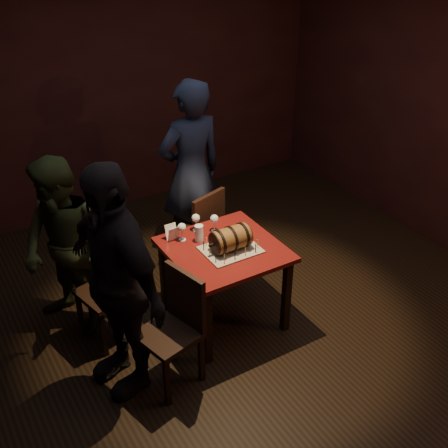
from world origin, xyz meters
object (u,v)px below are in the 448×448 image
object	(u,v)px
chair_left_rear	(114,282)
wine_glass_left	(182,228)
pint_of_ale	(199,234)
person_left_rear	(64,250)
chair_left_front	(176,322)
wine_glass_mid	(196,219)
person_left_front	(115,281)
pub_table	(224,259)
person_back	(191,173)
wine_glass_right	(214,219)
barrel_cake	(231,239)
chair_back	(201,230)

from	to	relation	value
chair_left_rear	wine_glass_left	bearing A→B (deg)	-4.70
wine_glass_left	pint_of_ale	distance (m)	0.15
person_left_rear	chair_left_front	bearing A→B (deg)	4.02
wine_glass_mid	chair_left_front	size ratio (longest dim) A/B	0.17
wine_glass_mid	person_left_front	bearing A→B (deg)	-149.51
pub_table	chair_left_rear	world-z (taller)	chair_left_rear
wine_glass_mid	pint_of_ale	bearing A→B (deg)	-109.97
pub_table	person_back	bearing A→B (deg)	75.74
wine_glass_right	chair_left_front	distance (m)	1.02
pub_table	person_left_front	size ratio (longest dim) A/B	0.49
wine_glass_mid	wine_glass_left	bearing A→B (deg)	-156.39
person_left_rear	barrel_cake	bearing A→B (deg)	37.79
pub_table	chair_left_front	size ratio (longest dim) A/B	0.97
wine_glass_right	person_left_front	distance (m)	1.16
barrel_cake	person_back	xyz separation A→B (m)	(0.25, 1.13, 0.06)
pub_table	person_back	xyz separation A→B (m)	(0.27, 1.07, 0.28)
chair_back	person_left_front	world-z (taller)	person_left_front
wine_glass_left	person_left_front	world-z (taller)	person_left_front
wine_glass_right	wine_glass_mid	bearing A→B (deg)	144.63
barrel_cake	wine_glass_mid	xyz separation A→B (m)	(-0.09, 0.42, 0.01)
barrel_cake	pub_table	bearing A→B (deg)	112.25
wine_glass_right	person_back	distance (m)	0.83
pub_table	chair_left_front	distance (m)	0.76
barrel_cake	person_left_rear	xyz separation A→B (m)	(-1.17, 0.65, -0.08)
pint_of_ale	person_left_rear	world-z (taller)	person_left_rear
chair_left_front	person_back	size ratio (longest dim) A/B	0.50
wine_glass_right	chair_left_rear	bearing A→B (deg)	175.80
chair_left_rear	person_left_rear	size ratio (longest dim) A/B	0.60
wine_glass_right	pub_table	bearing A→B (deg)	-103.51
wine_glass_left	chair_left_rear	world-z (taller)	chair_left_rear
pub_table	barrel_cake	size ratio (longest dim) A/B	2.49
chair_left_rear	barrel_cake	bearing A→B (deg)	-24.01
pub_table	wine_glass_mid	bearing A→B (deg)	100.67
pub_table	wine_glass_mid	xyz separation A→B (m)	(-0.07, 0.35, 0.23)
barrel_cake	person_left_front	bearing A→B (deg)	-172.46
chair_back	chair_left_front	world-z (taller)	same
barrel_cake	wine_glass_right	bearing A→B (deg)	83.41
wine_glass_right	chair_back	world-z (taller)	chair_back
wine_glass_left	wine_glass_mid	xyz separation A→B (m)	(0.17, 0.08, -0.00)
wine_glass_left	person_left_rear	size ratio (longest dim) A/B	0.10
wine_glass_right	pint_of_ale	xyz separation A→B (m)	(-0.19, -0.07, -0.05)
person_back	person_left_rear	bearing A→B (deg)	16.52
wine_glass_left	chair_left_rear	size ratio (longest dim) A/B	0.17
person_back	barrel_cake	bearing A→B (deg)	75.57
person_left_rear	person_left_front	size ratio (longest dim) A/B	0.85
wine_glass_right	person_left_front	size ratio (longest dim) A/B	0.09
chair_back	pub_table	bearing A→B (deg)	-103.08
wine_glass_mid	barrel_cake	bearing A→B (deg)	-77.51
barrel_cake	chair_back	xyz separation A→B (m)	(0.13, 0.73, -0.34)
barrel_cake	chair_back	bearing A→B (deg)	79.91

